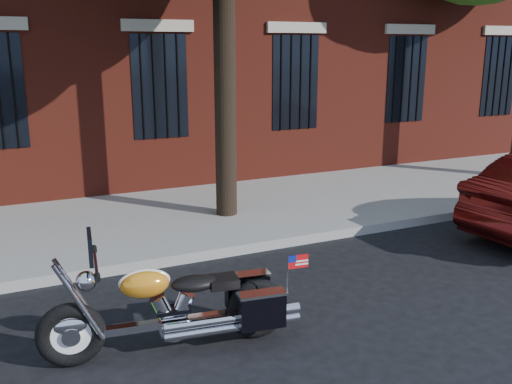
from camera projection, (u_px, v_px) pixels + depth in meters
name	position (u px, v px, depth m)	size (l,w,h in m)	color
ground	(276.00, 289.00, 7.19)	(120.00, 120.00, 0.00)	black
curb	(234.00, 249.00, 8.38)	(40.00, 0.16, 0.15)	gray
sidewalk	(193.00, 216.00, 10.04)	(40.00, 3.60, 0.15)	gray
motorcycle	(181.00, 309.00, 5.66)	(2.56, 0.94, 1.32)	black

